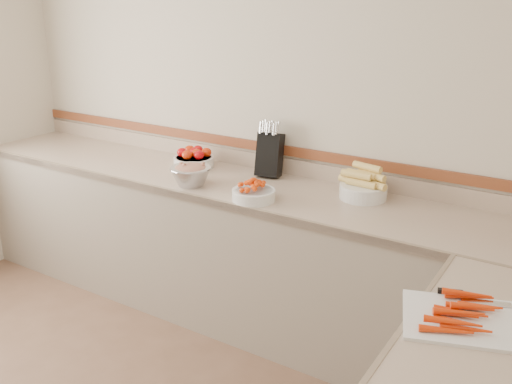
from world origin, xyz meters
The scene contains 8 objects.
back_wall centered at (0.00, 2.00, 1.30)m, with size 4.00×4.00×0.00m, color beige.
counter_back centered at (0.00, 1.68, 0.45)m, with size 4.00×0.65×1.08m.
knife_block centered at (0.10, 1.90, 1.04)m, with size 0.18×0.20×0.35m.
tomato_bowl centered at (-0.40, 1.79, 0.96)m, with size 0.26×0.26×0.13m.
cherry_tomato_bowl centered at (0.26, 1.47, 0.94)m, with size 0.24×0.24×0.13m.
corn_bowl centered at (0.75, 1.82, 0.96)m, with size 0.29×0.26×0.19m.
rhubarb_bowl centered at (-0.19, 1.49, 0.97)m, with size 0.24×0.24×0.14m.
cutting_board centered at (1.53, 0.84, 0.92)m, with size 0.50×0.44×0.06m.
Camera 1 is at (1.84, -0.99, 1.97)m, focal length 40.00 mm.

